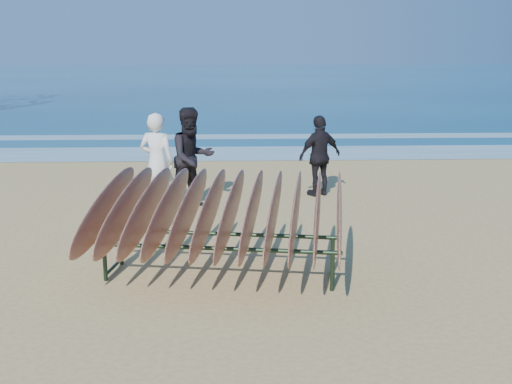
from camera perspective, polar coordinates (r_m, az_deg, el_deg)
ground at (r=8.79m, az=0.21°, el=-7.21°), size 120.00×120.00×0.00m
ocean at (r=63.32m, az=-1.96°, el=10.09°), size 160.00×160.00×0.00m
foam_near at (r=18.50m, az=-1.12°, el=3.47°), size 160.00×160.00×0.00m
foam_far at (r=21.96m, az=-1.31°, el=4.95°), size 160.00×160.00×0.00m
surfboard_rack at (r=8.40m, az=-3.22°, el=-1.82°), size 3.55×3.14×1.43m
person_white at (r=12.06m, az=-8.79°, el=2.66°), size 0.77×0.62×1.83m
person_dark_a at (r=12.16m, az=-5.71°, el=3.02°), size 1.17×1.11×1.91m
person_dark_b at (r=13.18m, az=5.69°, el=3.22°), size 1.05×0.79×1.65m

